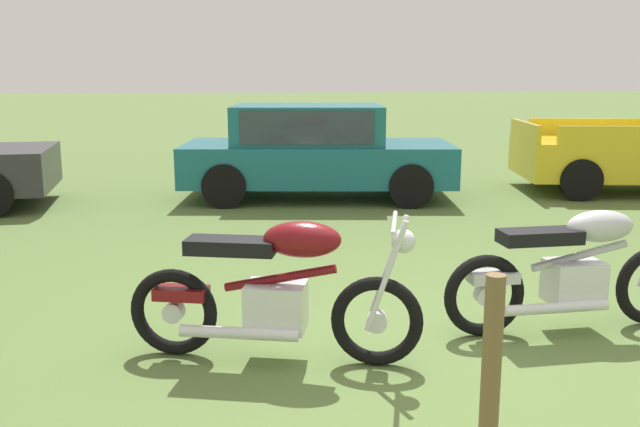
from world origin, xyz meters
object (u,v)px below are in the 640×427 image
motorcycle_maroon (277,291)px  fence_post_wooden (491,365)px  motorcycle_silver (576,270)px  car_teal (314,147)px

motorcycle_maroon → fence_post_wooden: (0.99, -1.32, -0.01)m
motorcycle_maroon → motorcycle_silver: same height
motorcycle_silver → fence_post_wooden: bearing=-131.3°
motorcycle_silver → car_teal: car_teal is taller
fence_post_wooden → car_teal: bearing=89.7°
car_teal → fence_post_wooden: (-0.04, -7.48, -0.32)m
motorcycle_maroon → fence_post_wooden: size_ratio=2.06×
motorcycle_maroon → fence_post_wooden: 1.65m
motorcycle_maroon → motorcycle_silver: size_ratio=0.98×
motorcycle_maroon → fence_post_wooden: bearing=-37.9°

